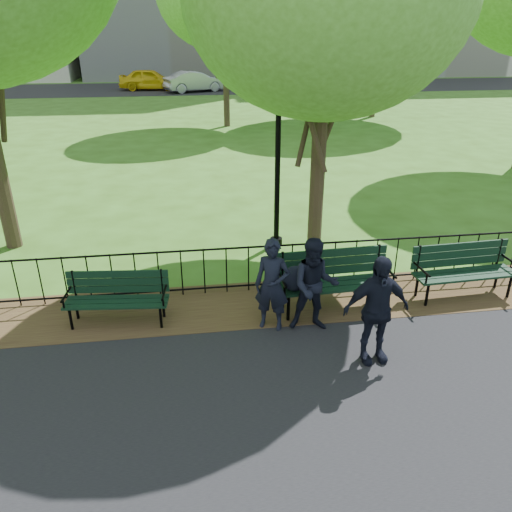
{
  "coord_description": "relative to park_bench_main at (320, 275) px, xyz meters",
  "views": [
    {
      "loc": [
        -1.6,
        -6.02,
        4.46
      ],
      "look_at": [
        -0.53,
        1.5,
        0.94
      ],
      "focal_mm": 35.0,
      "sensor_mm": 36.0,
      "label": 1
    }
  ],
  "objects": [
    {
      "name": "ground",
      "position": [
        -0.5,
        -1.15,
        -0.67
      ],
      "size": [
        120.0,
        120.0,
        0.0
      ],
      "primitive_type": "plane",
      "color": "#315516"
    },
    {
      "name": "dirt_strip",
      "position": [
        -0.5,
        0.35,
        -0.66
      ],
      "size": [
        60.0,
        1.6,
        0.01
      ],
      "primitive_type": "cube",
      "color": "#362316",
      "rests_on": "ground"
    },
    {
      "name": "far_street",
      "position": [
        -0.5,
        33.85,
        -0.67
      ],
      "size": [
        70.0,
        9.0,
        0.01
      ],
      "primitive_type": "cube",
      "color": "black",
      "rests_on": "ground"
    },
    {
      "name": "iron_fence",
      "position": [
        -0.5,
        0.85,
        -0.17
      ],
      "size": [
        24.06,
        0.06,
        1.0
      ],
      "color": "black",
      "rests_on": "ground"
    },
    {
      "name": "park_bench_main",
      "position": [
        0.0,
        0.0,
        0.0
      ],
      "size": [
        1.99,
        0.69,
        1.12
      ],
      "rotation": [
        0.0,
        0.0,
        0.04
      ],
      "color": "black",
      "rests_on": "ground"
    },
    {
      "name": "park_bench_left_a",
      "position": [
        -3.33,
        0.14,
        -0.14
      ],
      "size": [
        1.68,
        0.67,
        0.93
      ],
      "rotation": [
        0.0,
        0.0,
        -0.1
      ],
      "color": "black",
      "rests_on": "ground"
    },
    {
      "name": "park_bench_right_a",
      "position": [
        2.67,
        0.2,
        -0.08
      ],
      "size": [
        1.86,
        0.66,
        1.04
      ],
      "rotation": [
        0.0,
        0.0,
        0.05
      ],
      "color": "black",
      "rests_on": "ground"
    },
    {
      "name": "lamppost",
      "position": [
        -0.21,
        2.91,
        1.19
      ],
      "size": [
        0.31,
        0.31,
        3.42
      ],
      "color": "black",
      "rests_on": "ground"
    },
    {
      "name": "person_left",
      "position": [
        -0.88,
        -0.4,
        0.1
      ],
      "size": [
        0.65,
        0.55,
        1.52
      ],
      "primitive_type": "imported",
      "rotation": [
        0.0,
        0.0,
        -0.39
      ],
      "color": "black",
      "rests_on": "asphalt_path"
    },
    {
      "name": "person_mid",
      "position": [
        -0.23,
        -0.53,
        0.11
      ],
      "size": [
        0.8,
        0.5,
        1.55
      ],
      "primitive_type": "imported",
      "rotation": [
        0.0,
        0.0,
        -0.15
      ],
      "color": "black",
      "rests_on": "asphalt_path"
    },
    {
      "name": "person_right",
      "position": [
        0.42,
        -1.44,
        0.16
      ],
      "size": [
        0.98,
        0.44,
        1.65
      ],
      "primitive_type": "imported",
      "rotation": [
        0.0,
        0.0,
        0.05
      ],
      "color": "black",
      "rests_on": "asphalt_path"
    },
    {
      "name": "taxi",
      "position": [
        -4.45,
        32.99,
        0.1
      ],
      "size": [
        4.64,
        2.21,
        1.53
      ],
      "primitive_type": "imported",
      "rotation": [
        0.0,
        0.0,
        1.48
      ],
      "color": "gold",
      "rests_on": "far_street"
    },
    {
      "name": "sedan_silver",
      "position": [
        -1.15,
        31.4,
        0.07
      ],
      "size": [
        4.68,
        3.03,
        1.46
      ],
      "primitive_type": "imported",
      "rotation": [
        0.0,
        0.0,
        1.94
      ],
      "color": "#9DA0A4",
      "rests_on": "far_street"
    },
    {
      "name": "sedan_dark",
      "position": [
        7.31,
        33.4,
        0.04
      ],
      "size": [
        5.24,
        3.74,
        1.41
      ],
      "primitive_type": "imported",
      "rotation": [
        0.0,
        0.0,
        1.98
      ],
      "color": "black",
      "rests_on": "far_street"
    }
  ]
}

